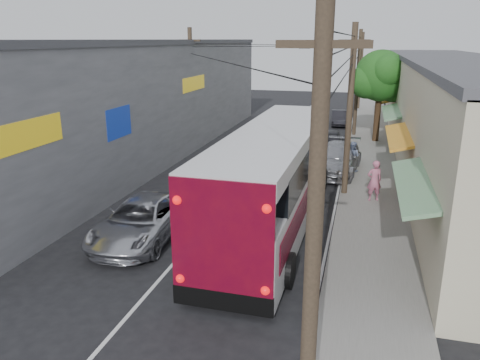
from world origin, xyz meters
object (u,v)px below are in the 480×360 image
(coach_bus, at_px, (275,176))
(parked_suv, at_px, (338,159))
(pedestrian_far, at_px, (352,156))
(jeepney, at_px, (142,220))
(parked_car_mid, at_px, (330,141))
(pedestrian_near, at_px, (374,181))
(parked_car_far, at_px, (339,118))

(coach_bus, xyz_separation_m, parked_suv, (1.97, 8.57, -1.24))
(parked_suv, height_order, pedestrian_far, pedestrian_far)
(coach_bus, height_order, jeepney, coach_bus)
(jeepney, distance_m, pedestrian_far, 13.58)
(jeepney, xyz_separation_m, parked_car_mid, (5.73, 16.28, -0.03))
(pedestrian_near, bearing_deg, parked_car_far, -103.14)
(coach_bus, height_order, pedestrian_near, coach_bus)
(parked_car_far, xyz_separation_m, pedestrian_near, (2.74, -20.43, 0.43))
(parked_suv, distance_m, pedestrian_near, 5.17)
(coach_bus, height_order, pedestrian_far, coach_bus)
(parked_car_mid, height_order, pedestrian_far, pedestrian_far)
(parked_car_far, bearing_deg, parked_car_mid, -94.60)
(parked_car_mid, distance_m, pedestrian_near, 10.17)
(coach_bus, bearing_deg, jeepney, -148.40)
(jeepney, height_order, parked_suv, parked_suv)
(jeepney, xyz_separation_m, parked_car_far, (5.73, 26.92, -0.13))
(parked_car_mid, distance_m, parked_car_far, 10.64)
(parked_car_mid, height_order, parked_car_far, parked_car_mid)
(parked_suv, bearing_deg, parked_car_far, 98.08)
(parked_car_far, bearing_deg, jeepney, -106.62)
(jeepney, distance_m, parked_suv, 13.04)
(coach_bus, xyz_separation_m, pedestrian_far, (2.77, 8.72, -1.08))
(jeepney, bearing_deg, pedestrian_near, 35.26)
(parked_car_far, bearing_deg, coach_bus, -97.38)
(coach_bus, distance_m, jeepney, 5.45)
(pedestrian_far, bearing_deg, coach_bus, 95.67)
(jeepney, height_order, pedestrian_near, pedestrian_near)
(parked_car_far, bearing_deg, pedestrian_near, -86.97)
(parked_car_far, distance_m, pedestrian_near, 20.62)
(parked_car_mid, bearing_deg, pedestrian_near, -80.28)
(pedestrian_far, bearing_deg, pedestrian_near, 126.30)
(pedestrian_near, distance_m, pedestrian_far, 5.07)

